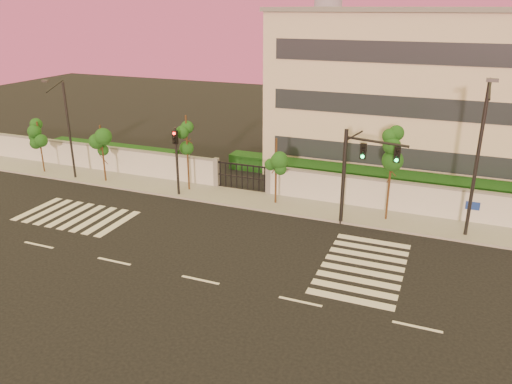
# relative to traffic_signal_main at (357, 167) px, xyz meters

# --- Properties ---
(ground) EXTENTS (120.00, 120.00, 0.00)m
(ground) POSITION_rel_traffic_signal_main_xyz_m (-5.47, -9.09, -3.67)
(ground) COLOR black
(ground) RESTS_ON ground
(sidewalk) EXTENTS (60.00, 3.00, 0.15)m
(sidewalk) POSITION_rel_traffic_signal_main_xyz_m (-5.47, 1.41, -3.59)
(sidewalk) COLOR gray
(sidewalk) RESTS_ON ground
(perimeter_wall) EXTENTS (60.00, 0.36, 2.20)m
(perimeter_wall) POSITION_rel_traffic_signal_main_xyz_m (-5.37, 2.91, -2.60)
(perimeter_wall) COLOR silver
(perimeter_wall) RESTS_ON ground
(hedge_row) EXTENTS (41.00, 4.25, 1.80)m
(hedge_row) POSITION_rel_traffic_signal_main_xyz_m (-4.30, 5.65, -2.85)
(hedge_row) COLOR #143810
(hedge_row) RESTS_ON ground
(institutional_building) EXTENTS (24.40, 12.40, 12.25)m
(institutional_building) POSITION_rel_traffic_signal_main_xyz_m (3.53, 12.90, 2.49)
(institutional_building) COLOR beige
(institutional_building) RESTS_ON ground
(road_markings) EXTENTS (57.00, 7.62, 0.02)m
(road_markings) POSITION_rel_traffic_signal_main_xyz_m (-7.05, -5.33, -3.66)
(road_markings) COLOR silver
(road_markings) RESTS_ON ground
(street_tree_a) EXTENTS (1.33, 1.05, 4.12)m
(street_tree_a) POSITION_rel_traffic_signal_main_xyz_m (-24.45, 0.84, -0.64)
(street_tree_a) COLOR #382314
(street_tree_a) RESTS_ON ground
(street_tree_b) EXTENTS (1.53, 1.21, 4.33)m
(street_tree_b) POSITION_rel_traffic_signal_main_xyz_m (-18.59, 0.84, -0.48)
(street_tree_b) COLOR #382314
(street_tree_b) RESTS_ON ground
(street_tree_c) EXTENTS (1.53, 1.22, 5.45)m
(street_tree_c) POSITION_rel_traffic_signal_main_xyz_m (-11.92, 1.50, 0.34)
(street_tree_c) COLOR #382314
(street_tree_c) RESTS_ON ground
(street_tree_d) EXTENTS (1.57, 1.25, 4.52)m
(street_tree_d) POSITION_rel_traffic_signal_main_xyz_m (-5.39, 1.39, -0.34)
(street_tree_d) COLOR #382314
(street_tree_d) RESTS_ON ground
(street_tree_e) EXTENTS (1.56, 1.24, 5.77)m
(street_tree_e) POSITION_rel_traffic_signal_main_xyz_m (1.77, 1.37, 0.58)
(street_tree_e) COLOR #382314
(street_tree_e) RESTS_ON ground
(traffic_signal_main) EXTENTS (3.64, 0.93, 5.80)m
(traffic_signal_main) POSITION_rel_traffic_signal_main_xyz_m (0.00, 0.00, 0.00)
(traffic_signal_main) COLOR black
(traffic_signal_main) RESTS_ON ground
(traffic_signal_secondary) EXTENTS (0.38, 0.35, 4.83)m
(traffic_signal_secondary) POSITION_rel_traffic_signal_main_xyz_m (-12.13, 0.34, -0.60)
(traffic_signal_secondary) COLOR black
(traffic_signal_secondary) RESTS_ON ground
(streetlight_west) EXTENTS (0.45, 1.83, 7.62)m
(streetlight_west) POSITION_rel_traffic_signal_main_xyz_m (-21.24, 0.44, 0.45)
(streetlight_west) COLOR black
(streetlight_west) RESTS_ON ground
(streetlight_east) EXTENTS (0.54, 2.20, 9.13)m
(streetlight_east) POSITION_rel_traffic_signal_main_xyz_m (6.26, 0.60, 1.27)
(streetlight_east) COLOR black
(streetlight_east) RESTS_ON ground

